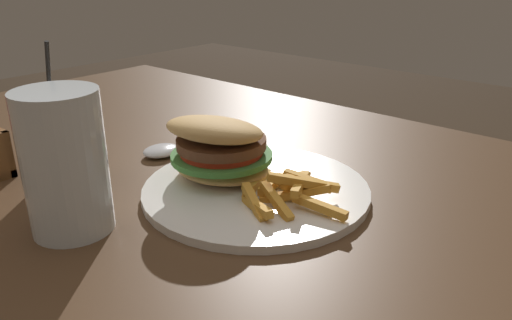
% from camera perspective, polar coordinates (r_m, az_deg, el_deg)
% --- Properties ---
extents(dining_table, '(1.39, 1.02, 0.70)m').
position_cam_1_polar(dining_table, '(0.62, -9.44, -16.92)').
color(dining_table, '#4C331E').
rests_on(dining_table, ground_plane).
extents(meal_plate_near, '(0.27, 0.27, 0.10)m').
position_cam_1_polar(meal_plate_near, '(0.60, -2.23, -0.70)').
color(meal_plate_near, white).
rests_on(meal_plate_near, dining_table).
extents(beer_glass, '(0.08, 0.08, 0.15)m').
position_cam_1_polar(beer_glass, '(0.53, -20.96, -0.64)').
color(beer_glass, silver).
rests_on(beer_glass, dining_table).
extents(juice_glass, '(0.07, 0.07, 0.18)m').
position_cam_1_polar(juice_glass, '(0.67, -20.37, 2.40)').
color(juice_glass, silver).
rests_on(juice_glass, dining_table).
extents(spoon, '(0.05, 0.17, 0.02)m').
position_cam_1_polar(spoon, '(0.73, -10.22, 1.16)').
color(spoon, silver).
rests_on(spoon, dining_table).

